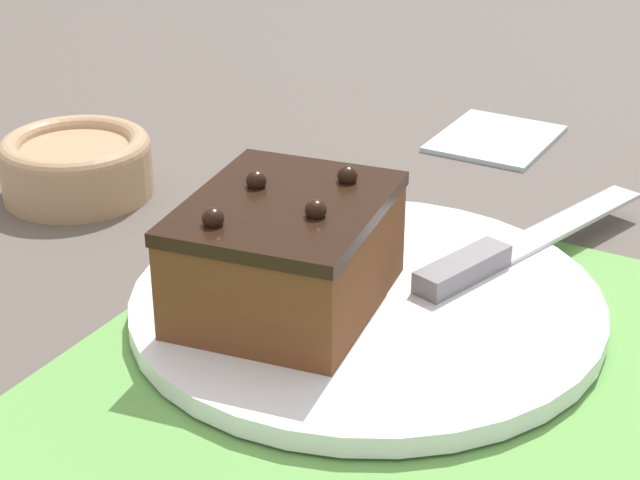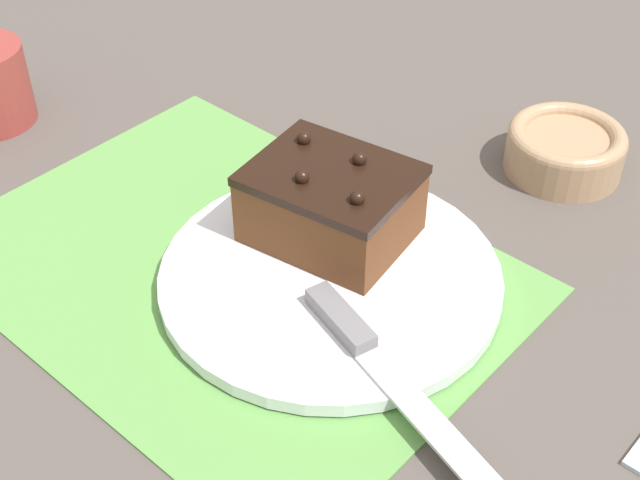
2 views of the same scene
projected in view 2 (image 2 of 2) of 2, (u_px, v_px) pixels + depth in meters
The scene contains 6 objects.
ground_plane at pixel (229, 269), 0.75m from camera, with size 3.00×3.00×0.00m, color #544C47.
placemat_woven at pixel (229, 268), 0.75m from camera, with size 0.46×0.34×0.00m, color #609E4C.
cake_plate at pixel (330, 277), 0.73m from camera, with size 0.28×0.28×0.01m.
chocolate_cake at pixel (331, 203), 0.74m from camera, with size 0.14×0.12×0.07m.
serving_knife at pixel (369, 351), 0.65m from camera, with size 0.22×0.08×0.01m.
small_bowl at pixel (565, 148), 0.84m from camera, with size 0.11×0.11×0.05m.
Camera 2 is at (-0.43, 0.37, 0.50)m, focal length 50.00 mm.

